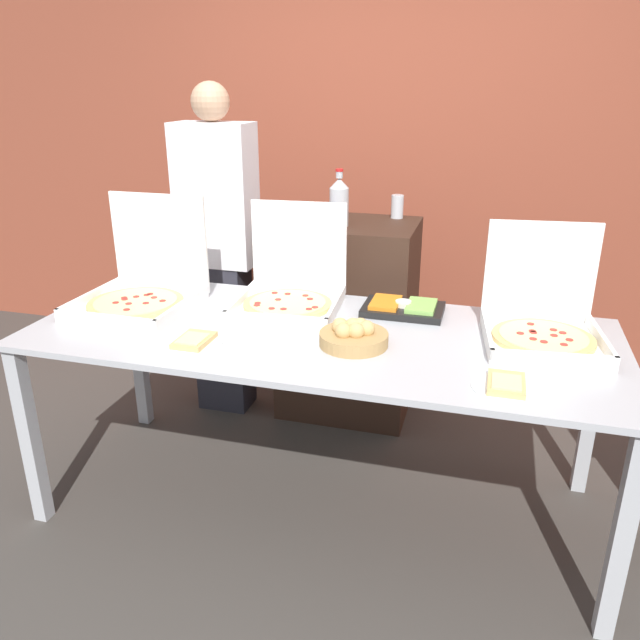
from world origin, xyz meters
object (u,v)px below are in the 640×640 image
pizza_box_far_right (542,321)px  soda_can_silver (397,206)px  veggie_tray (403,308)px  pizza_box_near_left (142,288)px  bread_basket (354,336)px  person_guest_cap (219,250)px  paper_plate_front_left (194,341)px  paper_plate_front_right (506,385)px  soda_can_colored (323,217)px  pizza_box_near_right (291,290)px  soda_bottle (339,202)px

pizza_box_far_right → soda_can_silver: pizza_box_far_right is taller
veggie_tray → pizza_box_near_left: bearing=-169.0°
bread_basket → person_guest_cap: person_guest_cap is taller
paper_plate_front_left → soda_can_silver: size_ratio=1.73×
pizza_box_near_left → pizza_box_far_right: bearing=2.6°
pizza_box_far_right → person_guest_cap: 1.71m
paper_plate_front_right → paper_plate_front_left: bearing=177.4°
soda_can_silver → person_guest_cap: 0.98m
paper_plate_front_left → soda_can_colored: bearing=76.1°
pizza_box_near_right → soda_can_colored: size_ratio=3.94×
pizza_box_near_left → paper_plate_front_right: 1.62m
pizza_box_near_left → paper_plate_front_right: pizza_box_near_left is taller
pizza_box_near_right → paper_plate_front_right: (0.93, -0.56, -0.07)m
soda_can_silver → pizza_box_near_right: bearing=-111.6°
pizza_box_near_left → person_guest_cap: (0.08, 0.65, 0.01)m
bread_basket → soda_can_colored: soda_can_colored is taller
veggie_tray → soda_can_silver: size_ratio=2.77×
paper_plate_front_left → soda_can_colored: soda_can_colored is taller
soda_bottle → soda_can_colored: bearing=-123.4°
pizza_box_far_right → paper_plate_front_left: 1.34m
pizza_box_near_left → paper_plate_front_right: (1.57, -0.39, -0.07)m
soda_bottle → soda_can_colored: (-0.06, -0.09, -0.06)m
soda_can_colored → person_guest_cap: bearing=178.8°
soda_bottle → pizza_box_near_left: bearing=-134.8°
pizza_box_near_left → soda_bottle: bearing=45.6°
paper_plate_front_left → paper_plate_front_right: bearing=-2.6°
pizza_box_near_left → person_guest_cap: bearing=83.3°
pizza_box_near_left → soda_can_colored: size_ratio=3.96×
pizza_box_near_left → soda_bottle: 1.06m
bread_basket → soda_bottle: (-0.29, 0.90, 0.33)m
pizza_box_near_left → veggie_tray: bearing=11.4°
pizza_box_far_right → paper_plate_front_left: pizza_box_far_right is taller
paper_plate_front_left → paper_plate_front_right: 1.15m
soda_can_colored → pizza_box_far_right: bearing=-28.8°
person_guest_cap → soda_can_silver: bearing=-158.6°
pizza_box_near_right → paper_plate_front_left: size_ratio=2.27×
pizza_box_far_right → person_guest_cap: person_guest_cap is taller
pizza_box_near_left → soda_can_silver: (0.97, 1.00, 0.23)m
paper_plate_front_right → soda_can_colored: soda_can_colored is taller
pizza_box_far_right → pizza_box_near_right: 1.06m
pizza_box_near_left → soda_can_colored: bearing=44.3°
veggie_tray → pizza_box_near_right: bearing=-173.6°
pizza_box_near_left → pizza_box_near_right: bearing=14.8°
paper_plate_front_left → pizza_box_far_right: bearing=17.7°
paper_plate_front_left → veggie_tray: bearing=38.1°
pizza_box_near_left → soda_bottle: soda_bottle is taller
paper_plate_front_right → veggie_tray: bearing=125.2°
paper_plate_front_left → veggie_tray: 0.91m
bread_basket → person_guest_cap: size_ratio=0.15×
soda_bottle → soda_can_colored: soda_bottle is taller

